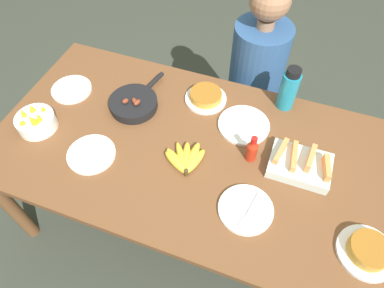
% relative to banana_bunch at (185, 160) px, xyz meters
% --- Properties ---
extents(ground_plane, '(14.00, 14.00, 0.00)m').
position_rel_banana_bunch_xyz_m(ground_plane, '(0.00, 0.09, -0.76)').
color(ground_plane, '#383D33').
extents(dining_table, '(1.90, 1.00, 0.74)m').
position_rel_banana_bunch_xyz_m(dining_table, '(0.00, 0.09, -0.10)').
color(dining_table, brown).
rests_on(dining_table, ground_plane).
extents(banana_bunch, '(0.19, 0.19, 0.04)m').
position_rel_banana_bunch_xyz_m(banana_bunch, '(0.00, 0.00, 0.00)').
color(banana_bunch, yellow).
rests_on(banana_bunch, dining_table).
extents(melon_tray, '(0.27, 0.19, 0.10)m').
position_rel_banana_bunch_xyz_m(melon_tray, '(0.49, 0.14, 0.01)').
color(melon_tray, silver).
rests_on(melon_tray, dining_table).
extents(skillet, '(0.24, 0.37, 0.08)m').
position_rel_banana_bunch_xyz_m(skillet, '(-0.37, 0.23, 0.01)').
color(skillet, black).
rests_on(skillet, dining_table).
extents(frittata_plate_center, '(0.22, 0.22, 0.06)m').
position_rel_banana_bunch_xyz_m(frittata_plate_center, '(0.79, -0.15, 0.01)').
color(frittata_plate_center, white).
rests_on(frittata_plate_center, dining_table).
extents(frittata_plate_side, '(0.22, 0.22, 0.05)m').
position_rel_banana_bunch_xyz_m(frittata_plate_side, '(-0.04, 0.40, 0.00)').
color(frittata_plate_side, white).
rests_on(frittata_plate_side, dining_table).
extents(empty_plate_near_front, '(0.23, 0.23, 0.02)m').
position_rel_banana_bunch_xyz_m(empty_plate_near_front, '(0.32, -0.14, -0.01)').
color(empty_plate_near_front, white).
rests_on(empty_plate_near_front, dining_table).
extents(empty_plate_far_left, '(0.22, 0.22, 0.02)m').
position_rel_banana_bunch_xyz_m(empty_plate_far_left, '(-0.42, -0.11, -0.01)').
color(empty_plate_far_left, white).
rests_on(empty_plate_far_left, dining_table).
extents(empty_plate_far_right, '(0.25, 0.25, 0.02)m').
position_rel_banana_bunch_xyz_m(empty_plate_far_right, '(0.19, 0.30, -0.01)').
color(empty_plate_far_right, white).
rests_on(empty_plate_far_right, dining_table).
extents(empty_plate_mid_edge, '(0.21, 0.21, 0.02)m').
position_rel_banana_bunch_xyz_m(empty_plate_mid_edge, '(-0.74, 0.22, -0.01)').
color(empty_plate_mid_edge, white).
rests_on(empty_plate_mid_edge, dining_table).
extents(fruit_bowl_mango, '(0.19, 0.19, 0.13)m').
position_rel_banana_bunch_xyz_m(fruit_bowl_mango, '(-0.75, -0.05, 0.02)').
color(fruit_bowl_mango, white).
rests_on(fruit_bowl_mango, dining_table).
extents(water_bottle, '(0.09, 0.09, 0.24)m').
position_rel_banana_bunch_xyz_m(water_bottle, '(0.35, 0.51, 0.09)').
color(water_bottle, teal).
rests_on(water_bottle, dining_table).
extents(hot_sauce_bottle, '(0.05, 0.05, 0.15)m').
position_rel_banana_bunch_xyz_m(hot_sauce_bottle, '(0.27, 0.13, 0.04)').
color(hot_sauce_bottle, '#B72814').
rests_on(hot_sauce_bottle, dining_table).
extents(person_figure, '(0.35, 0.35, 1.22)m').
position_rel_banana_bunch_xyz_m(person_figure, '(0.15, 0.81, -0.25)').
color(person_figure, black).
rests_on(person_figure, ground_plane).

